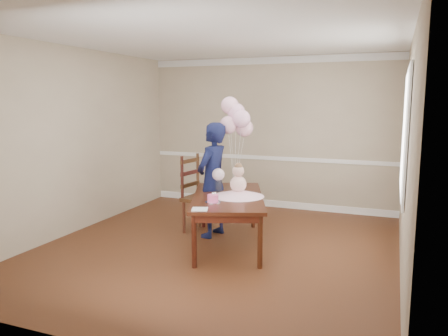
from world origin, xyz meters
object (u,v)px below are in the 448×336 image
at_px(woman, 213,180).
at_px(dining_table_top, 228,197).
at_px(birthday_cake, 213,198).
at_px(dining_chair_seat, 203,199).

bearing_deg(woman, dining_table_top, 58.53).
height_order(dining_table_top, woman, woman).
distance_m(birthday_cake, dining_chair_seat, 1.04).
distance_m(dining_table_top, woman, 0.48).
xyz_separation_m(dining_table_top, woman, (-0.35, 0.30, 0.16)).
bearing_deg(woman, birthday_cake, 32.31).
bearing_deg(dining_table_top, woman, 119.17).
relative_size(dining_table_top, woman, 1.11).
bearing_deg(woman, dining_chair_seat, -110.55).
bearing_deg(birthday_cake, woman, 113.25).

